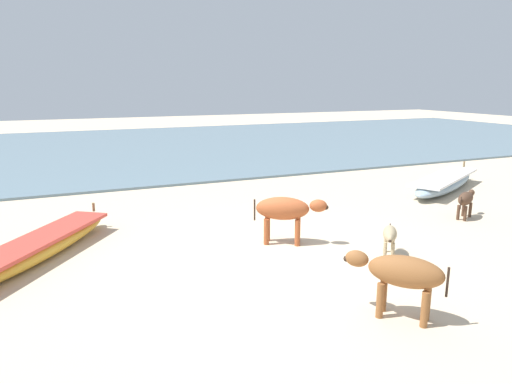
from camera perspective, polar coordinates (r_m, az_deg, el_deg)
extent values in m
plane|color=beige|center=(9.18, 1.97, -7.86)|extent=(80.00, 80.00, 0.00)
cube|color=slate|center=(25.20, -14.85, 5.32)|extent=(60.00, 20.00, 0.08)
ellipsoid|color=gold|center=(9.89, -25.42, -6.40)|extent=(3.28, 4.14, 0.39)
cube|color=#CC3F33|center=(9.84, -25.52, -5.48)|extent=(2.95, 3.69, 0.07)
cube|color=olive|center=(10.11, -24.33, -5.23)|extent=(0.63, 0.50, 0.04)
cylinder|color=olive|center=(11.43, -19.32, -1.76)|extent=(0.06, 0.06, 0.20)
ellipsoid|color=#8CA5B7|center=(15.81, 22.12, 1.02)|extent=(4.45, 2.96, 0.46)
cube|color=white|center=(15.77, 22.19, 1.71)|extent=(3.96, 2.69, 0.07)
cube|color=olive|center=(16.11, 22.52, 1.65)|extent=(0.48, 0.76, 0.04)
cylinder|color=olive|center=(17.74, 24.18, 3.15)|extent=(0.06, 0.06, 0.20)
ellipsoid|color=#9E4C28|center=(9.67, 3.27, -2.03)|extent=(1.18, 0.94, 0.48)
ellipsoid|color=#9E4C28|center=(9.64, 7.66, -1.68)|extent=(0.43, 0.37, 0.26)
sphere|color=#2D2119|center=(9.65, 8.61, -1.88)|extent=(0.14, 0.14, 0.10)
cylinder|color=#9E4C28|center=(9.91, 5.15, -4.59)|extent=(0.11, 0.11, 0.56)
cylinder|color=#9E4C28|center=(9.68, 5.10, -5.03)|extent=(0.11, 0.11, 0.56)
cylinder|color=#9E4C28|center=(9.95, 1.42, -4.48)|extent=(0.11, 0.11, 0.56)
cylinder|color=#9E4C28|center=(9.72, 1.28, -4.91)|extent=(0.11, 0.11, 0.56)
cylinder|color=#2D2119|center=(9.74, -0.18, -2.21)|extent=(0.04, 0.04, 0.45)
ellipsoid|color=#4C3323|center=(12.63, 24.34, -0.74)|extent=(0.80, 0.61, 0.33)
ellipsoid|color=#4C3323|center=(13.09, 24.93, -0.09)|extent=(0.29, 0.25, 0.18)
sphere|color=#2D2119|center=(13.19, 25.03, -0.09)|extent=(0.09, 0.09, 0.07)
cylinder|color=#4C3323|center=(12.93, 24.10, -1.90)|extent=(0.07, 0.07, 0.37)
cylinder|color=#4C3323|center=(12.89, 24.80, -2.01)|extent=(0.07, 0.07, 0.37)
cylinder|color=#4C3323|center=(12.52, 23.58, -2.32)|extent=(0.07, 0.07, 0.37)
cylinder|color=#4C3323|center=(12.48, 24.30, -2.43)|extent=(0.07, 0.07, 0.37)
cylinder|color=#2D2119|center=(12.26, 23.84, -1.24)|extent=(0.02, 0.02, 0.31)
ellipsoid|color=tan|center=(9.42, 16.12, -4.94)|extent=(0.62, 0.67, 0.29)
ellipsoid|color=tan|center=(8.99, 16.14, -5.49)|extent=(0.24, 0.25, 0.15)
sphere|color=#2D2119|center=(8.91, 16.13, -5.79)|extent=(0.08, 0.08, 0.06)
cylinder|color=tan|center=(9.33, 16.45, -6.99)|extent=(0.07, 0.07, 0.33)
cylinder|color=tan|center=(9.33, 15.57, -6.93)|extent=(0.07, 0.07, 0.33)
cylinder|color=tan|center=(9.69, 16.44, -6.23)|extent=(0.07, 0.07, 0.33)
cylinder|color=tan|center=(9.69, 15.59, -6.18)|extent=(0.07, 0.07, 0.33)
cylinder|color=#2D2119|center=(9.76, 16.11, -4.50)|extent=(0.02, 0.02, 0.27)
ellipsoid|color=brown|center=(6.93, 17.89, -9.30)|extent=(1.00, 1.07, 0.46)
ellipsoid|color=brown|center=(7.02, 12.28, -7.98)|extent=(0.38, 0.40, 0.25)
sphere|color=#2D2119|center=(7.07, 11.06, -8.03)|extent=(0.13, 0.13, 0.10)
cylinder|color=brown|center=(7.06, 14.98, -12.75)|extent=(0.10, 0.10, 0.52)
cylinder|color=brown|center=(7.26, 15.35, -12.01)|extent=(0.10, 0.10, 0.52)
cylinder|color=brown|center=(6.98, 20.01, -13.40)|extent=(0.10, 0.10, 0.52)
cylinder|color=brown|center=(7.19, 20.23, -12.63)|extent=(0.10, 0.10, 0.52)
cylinder|color=#2D2119|center=(6.91, 22.46, -10.19)|extent=(0.03, 0.03, 0.43)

